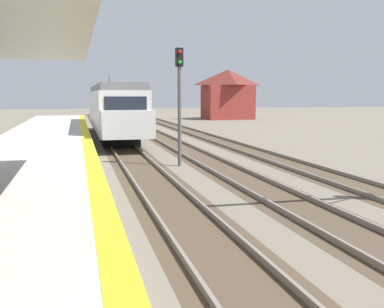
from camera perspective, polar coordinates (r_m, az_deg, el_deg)
station_platform at (r=13.57m, az=-21.26°, el=-4.81°), size 5.00×80.00×0.91m
track_pair_nearest_platform at (r=17.65m, az=-5.20°, el=-2.94°), size 2.34×120.00×0.16m
track_pair_middle at (r=18.46m, az=5.30°, el=-2.49°), size 2.34×120.00×0.16m
track_pair_far_side at (r=19.83m, az=14.62°, el=-2.01°), size 2.34×120.00×0.16m
approaching_train at (r=34.41m, az=-9.62°, el=5.54°), size 2.93×19.60×4.76m
rail_signal_post at (r=20.54m, az=-1.56°, el=7.35°), size 0.32×0.34×5.20m
distant_trackside_house at (r=61.02m, az=4.40°, el=7.44°), size 6.60×5.28×6.40m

